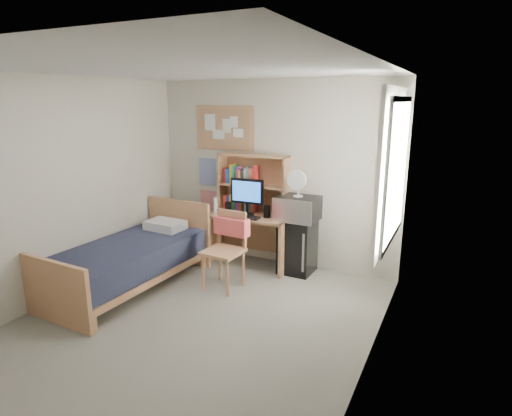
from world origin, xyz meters
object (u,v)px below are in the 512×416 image
at_px(mini_fridge, 297,246).
at_px(bed, 128,266).
at_px(bulletin_board, 225,128).
at_px(desk, 249,240).
at_px(microwave, 298,208).
at_px(speaker_right, 267,212).
at_px(desk_fan, 298,185).
at_px(monitor, 247,197).
at_px(speaker_left, 228,207).
at_px(desk_chair, 223,251).

height_order(mini_fridge, bed, mini_fridge).
relative_size(bulletin_board, desk, 0.78).
distance_m(bulletin_board, desk, 1.66).
bearing_deg(microwave, speaker_right, -165.64).
bearing_deg(desk_fan, microwave, 0.00).
relative_size(desk, monitor, 2.35).
xyz_separation_m(desk, monitor, (0.00, -0.06, 0.64)).
distance_m(bulletin_board, monitor, 1.12).
xyz_separation_m(mini_fridge, speaker_right, (-0.41, -0.11, 0.46)).
bearing_deg(speaker_right, bulletin_board, 155.56).
bearing_deg(bed, desk_fan, 41.03).
bearing_deg(desk, microwave, 1.84).
bearing_deg(bed, microwave, 41.03).
bearing_deg(desk, speaker_left, -168.69).
bearing_deg(bed, monitor, 53.68).
relative_size(desk_chair, speaker_right, 5.75).
height_order(bulletin_board, speaker_right, bulletin_board).
relative_size(mini_fridge, desk_fan, 2.32).
distance_m(bulletin_board, bed, 2.38).
bearing_deg(desk, speaker_right, -11.31).
relative_size(bed, desk_fan, 6.31).
height_order(mini_fridge, desk_fan, desk_fan).
distance_m(mini_fridge, speaker_right, 0.63).
bearing_deg(monitor, desk, 90.00).
height_order(desk, mini_fridge, desk).
bearing_deg(microwave, desk, -175.17).
relative_size(mini_fridge, speaker_right, 4.41).
distance_m(speaker_left, desk_fan, 1.09).
xyz_separation_m(bed, speaker_right, (1.34, 1.30, 0.56)).
bearing_deg(monitor, bulletin_board, 144.73).
xyz_separation_m(desk, microwave, (0.71, 0.04, 0.53)).
relative_size(desk_chair, desk_fan, 3.02).
bearing_deg(mini_fridge, desk_fan, -90.00).
relative_size(desk, mini_fridge, 1.61).
bearing_deg(desk_fan, monitor, -170.37).
distance_m(mini_fridge, monitor, 0.96).
distance_m(mini_fridge, bed, 2.25).
bearing_deg(bulletin_board, microwave, -11.84).
bearing_deg(desk_fan, desk, -175.17).
height_order(mini_fridge, monitor, monitor).
bearing_deg(bed, speaker_right, 46.63).
height_order(speaker_left, speaker_right, speaker_right).
bearing_deg(speaker_right, desk_fan, 11.37).
bearing_deg(speaker_left, bulletin_board, 122.08).
distance_m(bulletin_board, speaker_left, 1.17).
height_order(desk_chair, mini_fridge, desk_chair).
relative_size(speaker_right, desk_fan, 0.53).
bearing_deg(desk_chair, desk_fan, 58.11).
bearing_deg(desk_fan, mini_fridge, 90.00).
height_order(monitor, desk_fan, desk_fan).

